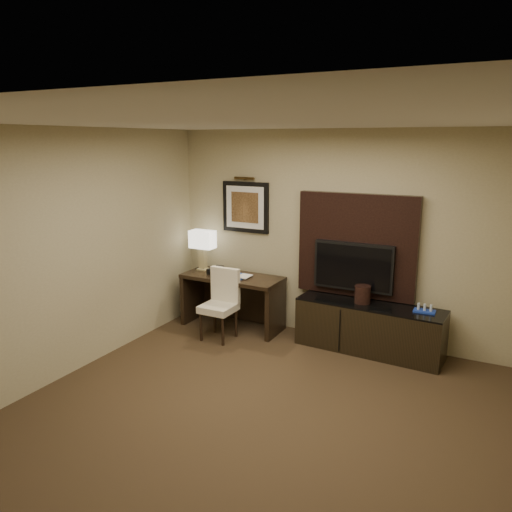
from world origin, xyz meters
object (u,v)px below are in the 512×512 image
Objects in this scene: ice_bucket at (363,294)px; tv at (353,266)px; desk_chair at (218,307)px; table_lamp at (203,251)px; credenza at (369,328)px; desk_phone at (216,270)px; desk at (233,301)px; minibar_tray at (425,308)px.

tv is at bearing 139.89° from ice_bucket.
desk_chair is 1.00m from table_lamp.
ice_bucket is at bearing -1.09° from table_lamp.
desk_chair reaches higher than ice_bucket.
tv is at bearing 155.07° from credenza.
desk_phone is (-1.89, -0.20, -0.23)m from tv.
credenza is 2.54m from table_lamp.
ice_bucket is at bearing -40.11° from tv.
desk is 0.78× the size of credenza.
desk is 0.85m from table_lamp.
tv is at bearing 7.51° from desk.
minibar_tray is at bearing -9.10° from tv.
desk_chair is 1.54× the size of table_lamp.
tv is at bearing 23.16° from desk_chair.
desk_chair is at bearing -163.73° from ice_bucket.
desk is 1.77m from tv.
desk is at bearing -173.38° from tv.
tv is at bearing 4.76° from desk_phone.
ice_bucket reaches higher than desk.
desk is at bearing 1.90° from desk_phone.
minibar_tray is (3.07, -0.05, -0.37)m from table_lamp.
table_lamp is 3.10m from minibar_tray.
desk_chair is 1.85m from ice_bucket.
desk is 1.91m from credenza.
tv is 4.95× the size of desk_phone.
minibar_tray is (0.63, 0.00, 0.35)m from credenza.
desk is 5.68× the size of minibar_tray.
desk is 6.85× the size of desk_phone.
tv is at bearing 2.60° from table_lamp.
tv is (1.64, 0.19, 0.65)m from desk.
minibar_tray is (0.73, -0.00, -0.06)m from ice_bucket.
desk_chair is at bearing -82.59° from desk.
desk_phone is (-0.25, -0.01, 0.42)m from desk.
desk_chair is (-1.85, -0.51, 0.13)m from credenza.
minibar_tray reaches higher than credenza.
tv reaches higher than table_lamp.
tv is 1.78× the size of table_lamp.
table_lamp is at bearing 137.27° from desk_chair.
credenza is 1.93m from desk_chair.
desk_phone reaches higher than credenza.
minibar_tray is (2.49, 0.51, 0.22)m from desk_chair.
desk_chair reaches higher than desk.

